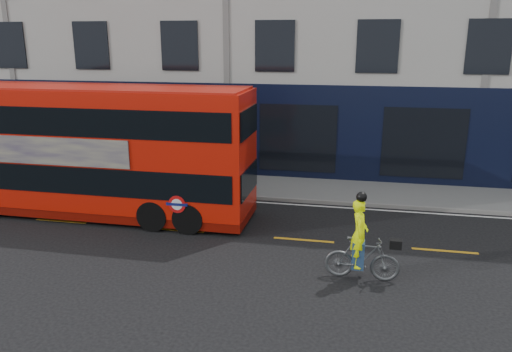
# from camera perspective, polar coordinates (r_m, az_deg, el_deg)

# --- Properties ---
(ground) EXTENTS (120.00, 120.00, 0.00)m
(ground) POSITION_cam_1_polar(r_m,az_deg,el_deg) (14.63, -11.12, -8.22)
(ground) COLOR black
(ground) RESTS_ON ground
(pavement) EXTENTS (60.00, 3.00, 0.12)m
(pavement) POSITION_cam_1_polar(r_m,az_deg,el_deg) (20.39, -4.23, -0.93)
(pavement) COLOR slate
(pavement) RESTS_ON ground
(kerb) EXTENTS (60.00, 0.12, 0.13)m
(kerb) POSITION_cam_1_polar(r_m,az_deg,el_deg) (19.01, -5.44, -2.17)
(kerb) COLOR gray
(kerb) RESTS_ON ground
(building_terrace) EXTENTS (50.00, 10.07, 15.00)m
(building_terrace) POSITION_cam_1_polar(r_m,az_deg,el_deg) (25.88, -0.52, 19.22)
(building_terrace) COLOR #ACA9A2
(building_terrace) RESTS_ON ground
(road_edge_line) EXTENTS (58.00, 0.10, 0.01)m
(road_edge_line) POSITION_cam_1_polar(r_m,az_deg,el_deg) (18.76, -5.70, -2.62)
(road_edge_line) COLOR silver
(road_edge_line) RESTS_ON ground
(lane_dashes) EXTENTS (58.00, 0.12, 0.01)m
(lane_dashes) POSITION_cam_1_polar(r_m,az_deg,el_deg) (15.91, -9.08, -6.11)
(lane_dashes) COLOR #C58A17
(lane_dashes) RESTS_ON ground
(bus) EXTENTS (10.77, 2.57, 4.33)m
(bus) POSITION_cam_1_polar(r_m,az_deg,el_deg) (17.42, -18.13, 2.81)
(bus) COLOR red
(bus) RESTS_ON ground
(cyclist) EXTENTS (1.85, 0.64, 2.27)m
(cyclist) POSITION_cam_1_polar(r_m,az_deg,el_deg) (12.68, 11.96, -8.35)
(cyclist) COLOR #4F5355
(cyclist) RESTS_ON ground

